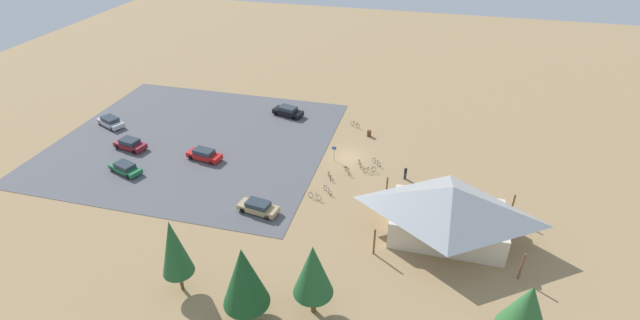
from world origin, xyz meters
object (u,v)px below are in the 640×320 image
object	(u,v)px
pine_mideast	(174,247)
bicycle_black_back_row	(330,176)
bicycle_green_yard_left	(370,170)
car_maroon_by_curb	(130,144)
bike_pavilion	(449,209)
pine_west	(313,270)
bicycle_white_mid_cluster	(328,190)
bicycle_orange_near_porch	(347,170)
pine_far_west	(527,309)
bicycle_red_lone_west	(355,125)
bicycle_yellow_trailside	(360,164)
lot_sign	(334,151)
car_green_inner_stall	(125,168)
car_red_front_row	(204,155)
bicycle_blue_edge_south	(377,162)
car_tan_back_corner	(258,207)
trash_bin	(369,133)
visitor_near_lot	(405,173)
car_silver_aisle_side	(110,122)
pine_far_east	(244,277)
bicycle_silver_yard_center	(315,196)
car_black_far_end	(288,111)

from	to	relation	value
pine_mideast	bicycle_black_back_row	world-z (taller)	pine_mideast
bicycle_green_yard_left	car_maroon_by_curb	xyz separation A→B (m)	(32.68, 2.34, 0.40)
bike_pavilion	pine_west	bearing A→B (deg)	50.57
bike_pavilion	bicycle_white_mid_cluster	xyz separation A→B (m)	(13.67, -4.25, -3.05)
bike_pavilion	bicycle_orange_near_porch	bearing A→B (deg)	-36.42
pine_far_west	bicycle_red_lone_west	world-z (taller)	pine_far_west
bicycle_yellow_trailside	bicycle_red_lone_west	bearing A→B (deg)	-76.18
bike_pavilion	lot_sign	distance (m)	18.71
car_green_inner_stall	car_red_front_row	distance (m)	9.82
bicycle_blue_edge_south	bicycle_orange_near_porch	bearing A→B (deg)	40.62
bicycle_green_yard_left	bicycle_orange_near_porch	world-z (taller)	bicycle_green_yard_left
car_maroon_by_curb	car_tan_back_corner	distance (m)	23.73
trash_bin	bicycle_green_yard_left	distance (m)	9.57
bicycle_orange_near_porch	car_green_inner_stall	world-z (taller)	car_green_inner_stall
pine_west	bicycle_green_yard_left	distance (m)	23.46
bicycle_green_yard_left	car_red_front_row	bearing A→B (deg)	6.27
trash_bin	bicycle_blue_edge_south	distance (m)	7.78
bicycle_green_yard_left	car_maroon_by_curb	distance (m)	32.77
visitor_near_lot	bicycle_yellow_trailside	bearing A→B (deg)	-14.52
trash_bin	bicycle_yellow_trailside	bearing A→B (deg)	90.97
bicycle_red_lone_west	pine_west	bearing A→B (deg)	94.81
pine_mideast	bicycle_green_yard_left	size ratio (longest dim) A/B	5.10
bicycle_blue_edge_south	car_tan_back_corner	distance (m)	17.37
bicycle_red_lone_west	bicycle_blue_edge_south	distance (m)	10.87
bicycle_red_lone_west	car_silver_aisle_side	bearing A→B (deg)	14.04
pine_far_west	bicycle_white_mid_cluster	bearing A→B (deg)	-41.08
trash_bin	bicycle_white_mid_cluster	world-z (taller)	trash_bin
bicycle_blue_edge_south	bicycle_white_mid_cluster	xyz separation A→B (m)	(4.69, 7.68, 0.00)
pine_far_west	bicycle_orange_near_porch	distance (m)	28.54
pine_far_east	bicycle_red_lone_west	xyz separation A→B (m)	(-2.27, -36.76, -4.36)
trash_bin	bicycle_blue_edge_south	xyz separation A→B (m)	(-2.21, 7.46, -0.08)
car_green_inner_stall	car_tan_back_corner	bearing A→B (deg)	169.66
bicycle_silver_yard_center	bicycle_yellow_trailside	bearing A→B (deg)	-114.33
car_silver_aisle_side	car_maroon_by_curb	size ratio (longest dim) A/B	1.06
pine_west	bicycle_yellow_trailside	distance (m)	24.57
bicycle_black_back_row	car_maroon_by_curb	size ratio (longest dim) A/B	0.34
pine_west	car_tan_back_corner	bearing A→B (deg)	-51.04
bicycle_silver_yard_center	car_tan_back_corner	bearing A→B (deg)	36.43
pine_mideast	car_maroon_by_curb	distance (m)	29.00
bicycle_black_back_row	bicycle_white_mid_cluster	bearing A→B (deg)	99.00
bicycle_orange_near_porch	car_silver_aisle_side	xyz separation A→B (m)	(36.76, -3.80, 0.38)
trash_bin	car_black_far_end	xyz separation A→B (m)	(13.31, -3.42, 0.33)
bicycle_silver_yard_center	car_maroon_by_curb	xyz separation A→B (m)	(27.42, -4.89, 0.39)
bicycle_red_lone_west	car_green_inner_stall	distance (m)	32.31
car_silver_aisle_side	car_tan_back_corner	world-z (taller)	car_silver_aisle_side
pine_far_west	bicycle_red_lone_west	bearing A→B (deg)	-60.59
trash_bin	bicycle_white_mid_cluster	xyz separation A→B (m)	(2.48, 15.13, -0.07)
bicycle_blue_edge_south	bicycle_silver_yard_center	size ratio (longest dim) A/B	0.75
car_tan_back_corner	pine_far_east	bearing A→B (deg)	107.46
bicycle_white_mid_cluster	visitor_near_lot	world-z (taller)	visitor_near_lot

